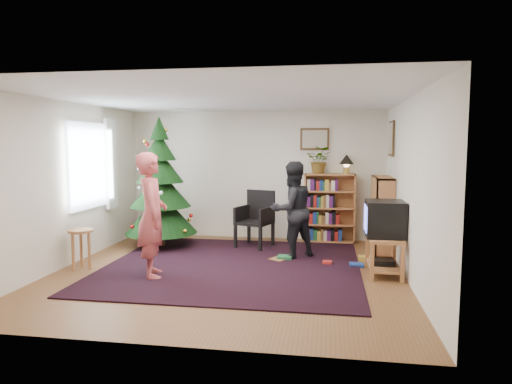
# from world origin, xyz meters

# --- Properties ---
(floor) EXTENTS (5.00, 5.00, 0.00)m
(floor) POSITION_xyz_m (0.00, 0.00, 0.00)
(floor) COLOR brown
(floor) RESTS_ON ground
(ceiling) EXTENTS (5.00, 5.00, 0.00)m
(ceiling) POSITION_xyz_m (0.00, 0.00, 2.50)
(ceiling) COLOR white
(ceiling) RESTS_ON wall_back
(wall_back) EXTENTS (5.00, 0.02, 2.50)m
(wall_back) POSITION_xyz_m (0.00, 2.50, 1.25)
(wall_back) COLOR silver
(wall_back) RESTS_ON floor
(wall_front) EXTENTS (5.00, 0.02, 2.50)m
(wall_front) POSITION_xyz_m (0.00, -2.50, 1.25)
(wall_front) COLOR silver
(wall_front) RESTS_ON floor
(wall_left) EXTENTS (0.02, 5.00, 2.50)m
(wall_left) POSITION_xyz_m (-2.50, 0.00, 1.25)
(wall_left) COLOR silver
(wall_left) RESTS_ON floor
(wall_right) EXTENTS (0.02, 5.00, 2.50)m
(wall_right) POSITION_xyz_m (2.50, 0.00, 1.25)
(wall_right) COLOR silver
(wall_right) RESTS_ON floor
(rug) EXTENTS (3.80, 3.60, 0.02)m
(rug) POSITION_xyz_m (0.00, 0.30, 0.01)
(rug) COLOR black
(rug) RESTS_ON floor
(window_pane) EXTENTS (0.04, 1.20, 1.40)m
(window_pane) POSITION_xyz_m (-2.47, 0.60, 1.50)
(window_pane) COLOR silver
(window_pane) RESTS_ON wall_left
(curtain) EXTENTS (0.06, 0.35, 1.60)m
(curtain) POSITION_xyz_m (-2.43, 1.30, 1.50)
(curtain) COLOR white
(curtain) RESTS_ON wall_left
(picture_back) EXTENTS (0.55, 0.03, 0.42)m
(picture_back) POSITION_xyz_m (1.15, 2.48, 1.95)
(picture_back) COLOR #4C3319
(picture_back) RESTS_ON wall_back
(picture_right) EXTENTS (0.03, 0.50, 0.60)m
(picture_right) POSITION_xyz_m (2.48, 1.75, 1.95)
(picture_right) COLOR #4C3319
(picture_right) RESTS_ON wall_right
(christmas_tree) EXTENTS (1.30, 1.30, 2.35)m
(christmas_tree) POSITION_xyz_m (-1.56, 1.44, 0.98)
(christmas_tree) COLOR #3F2816
(christmas_tree) RESTS_ON rug
(bookshelf_back) EXTENTS (0.95, 0.30, 1.30)m
(bookshelf_back) POSITION_xyz_m (1.45, 2.34, 0.66)
(bookshelf_back) COLOR #AA663C
(bookshelf_back) RESTS_ON floor
(bookshelf_right) EXTENTS (0.30, 0.95, 1.30)m
(bookshelf_right) POSITION_xyz_m (2.34, 1.65, 0.66)
(bookshelf_right) COLOR #AA663C
(bookshelf_right) RESTS_ON floor
(tv_stand) EXTENTS (0.46, 0.83, 0.55)m
(tv_stand) POSITION_xyz_m (2.22, 0.24, 0.32)
(tv_stand) COLOR #AA663C
(tv_stand) RESTS_ON floor
(crt_tv) EXTENTS (0.54, 0.58, 0.51)m
(crt_tv) POSITION_xyz_m (2.22, 0.24, 0.80)
(crt_tv) COLOR black
(crt_tv) RESTS_ON tv_stand
(armchair) EXTENTS (0.71, 0.72, 1.02)m
(armchair) POSITION_xyz_m (0.12, 1.72, 0.55)
(armchair) COLOR black
(armchair) RESTS_ON rug
(stool) EXTENTS (0.36, 0.36, 0.60)m
(stool) POSITION_xyz_m (-2.20, -0.19, 0.46)
(stool) COLOR #AA663C
(stool) RESTS_ON floor
(person_standing) EXTENTS (0.63, 0.75, 1.74)m
(person_standing) POSITION_xyz_m (-1.00, -0.40, 0.87)
(person_standing) COLOR #BC4B4D
(person_standing) RESTS_ON rug
(person_by_chair) EXTENTS (0.97, 0.94, 1.58)m
(person_by_chair) POSITION_xyz_m (0.84, 0.99, 0.79)
(person_by_chair) COLOR black
(person_by_chair) RESTS_ON rug
(potted_plant) EXTENTS (0.53, 0.48, 0.51)m
(potted_plant) POSITION_xyz_m (1.25, 2.34, 1.55)
(potted_plant) COLOR gray
(potted_plant) RESTS_ON bookshelf_back
(table_lamp) EXTENTS (0.27, 0.27, 0.36)m
(table_lamp) POSITION_xyz_m (1.75, 2.34, 1.55)
(table_lamp) COLOR #A57F33
(table_lamp) RESTS_ON bookshelf_back
(floor_clutter) EXTENTS (1.58, 0.56, 0.08)m
(floor_clutter) POSITION_xyz_m (1.35, 0.75, 0.04)
(floor_clutter) COLOR #A51E19
(floor_clutter) RESTS_ON rug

